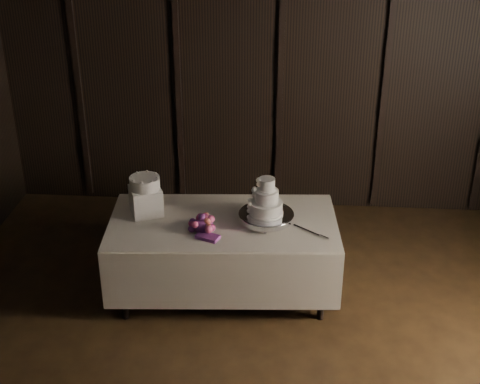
% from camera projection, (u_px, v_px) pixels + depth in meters
% --- Properties ---
extents(room, '(6.08, 7.08, 3.08)m').
position_uv_depth(room, '(266.00, 251.00, 3.98)').
color(room, black).
rests_on(room, ground).
extents(display_table, '(2.06, 1.18, 0.76)m').
position_uv_depth(display_table, '(223.00, 254.00, 5.98)').
color(display_table, beige).
rests_on(display_table, ground).
extents(cake_stand, '(0.53, 0.53, 0.09)m').
position_uv_depth(cake_stand, '(266.00, 218.00, 5.78)').
color(cake_stand, silver).
rests_on(cake_stand, display_table).
extents(wedding_cake, '(0.31, 0.28, 0.33)m').
position_uv_depth(wedding_cake, '(264.00, 201.00, 5.69)').
color(wedding_cake, white).
rests_on(wedding_cake, cake_stand).
extents(bouquet, '(0.44, 0.49, 0.19)m').
position_uv_depth(bouquet, '(203.00, 224.00, 5.64)').
color(bouquet, '#D3457A').
rests_on(bouquet, display_table).
extents(box_pedestal, '(0.34, 0.34, 0.25)m').
position_uv_depth(box_pedestal, '(146.00, 201.00, 5.90)').
color(box_pedestal, white).
rests_on(box_pedestal, display_table).
extents(small_cake, '(0.30, 0.30, 0.11)m').
position_uv_depth(small_cake, '(145.00, 183.00, 5.82)').
color(small_cake, white).
rests_on(small_cake, box_pedestal).
extents(cake_knife, '(0.31, 0.25, 0.01)m').
position_uv_depth(cake_knife, '(307.00, 230.00, 5.67)').
color(cake_knife, silver).
rests_on(cake_knife, display_table).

